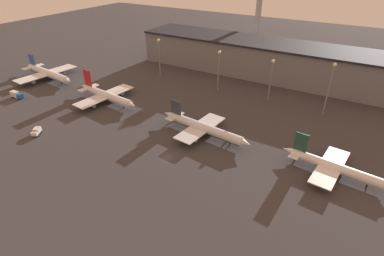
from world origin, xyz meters
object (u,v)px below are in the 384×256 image
Objects in this scene: airplane_2 at (203,128)px; airplane_3 at (333,167)px; service_vehicle_1 at (36,131)px; control_tower at (259,11)px; airplane_1 at (106,96)px; airplane_0 at (48,73)px; service_vehicle_2 at (16,95)px.

airplane_3 reaches higher than airplane_2.
airplane_3 is 6.77× the size of service_vehicle_1.
airplane_3 is 159.86m from control_tower.
airplane_1 is 7.61× the size of service_vehicle_1.
airplane_0 is 6.13× the size of service_vehicle_2.
airplane_1 is 5.49× the size of service_vehicle_2.
service_vehicle_1 is at bearing -34.78° from airplane_0.
airplane_2 is 1.18× the size of airplane_3.
airplane_1 is at bearing 146.11° from service_vehicle_1.
airplane_3 is (52.08, 0.23, -0.39)m from airplane_2.
airplane_0 is 156.40m from control_tower.
control_tower is at bearing 126.43° from airplane_3.
airplane_2 is 106.66m from service_vehicle_2.
control_tower is (-27.48, 136.33, 26.09)m from airplane_2.
airplane_2 is at bearing 90.00° from service_vehicle_1.
airplane_0 reaches higher than service_vehicle_1.
airplane_3 is at bearing 77.44° from service_vehicle_1.
airplane_3 reaches higher than service_vehicle_2.
airplane_2 is at bearing 6.93° from service_vehicle_2.
airplane_2 is at bearing -173.63° from airplane_3.
control_tower is at bearing 138.35° from service_vehicle_1.
airplane_3 is at bearing 3.23° from airplane_0.
airplane_1 is at bearing -177.00° from airplane_2.
control_tower reaches higher than airplane_3.
service_vehicle_1 is (-62.15, -36.30, -1.91)m from airplane_2.
service_vehicle_1 is (-2.49, -39.57, -1.99)m from airplane_1.
airplane_1 is 139.36m from control_tower.
airplane_3 is 119.94m from service_vehicle_1.
airplane_1 is at bearing -103.60° from control_tower.
airplane_2 is at bearing 3.00° from airplane_1.
airplane_0 is at bearing -179.51° from airplane_1.
service_vehicle_1 is at bearing -143.58° from airplane_2.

